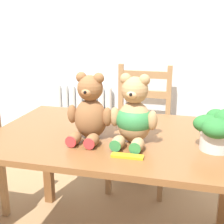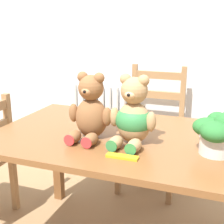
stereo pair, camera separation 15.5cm
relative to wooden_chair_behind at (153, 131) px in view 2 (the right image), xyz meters
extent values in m
cube|color=silver|center=(0.01, 0.32, 0.84)|extent=(8.00, 0.04, 2.60)
cylinder|color=white|center=(-0.83, 0.25, -0.08)|extent=(0.06, 0.06, 0.75)
cylinder|color=white|center=(-0.76, 0.25, -0.08)|extent=(0.06, 0.06, 0.75)
cylinder|color=white|center=(-0.69, 0.25, -0.08)|extent=(0.06, 0.06, 0.75)
cylinder|color=white|center=(-0.62, 0.25, -0.08)|extent=(0.06, 0.06, 0.75)
cylinder|color=white|center=(-0.55, 0.25, -0.08)|extent=(0.06, 0.06, 0.75)
cylinder|color=white|center=(-0.48, 0.25, -0.08)|extent=(0.06, 0.06, 0.75)
cylinder|color=white|center=(-0.41, 0.25, -0.08)|extent=(0.06, 0.06, 0.75)
cylinder|color=white|center=(-0.34, 0.25, -0.08)|extent=(0.06, 0.06, 0.75)
cube|color=white|center=(-0.58, 0.25, -0.44)|extent=(0.56, 0.10, 0.04)
cube|color=brown|center=(0.01, -0.87, 0.26)|extent=(1.34, 0.88, 0.03)
cube|color=brown|center=(-0.61, -0.48, -0.11)|extent=(0.06, 0.06, 0.71)
cube|color=#997047|center=(0.00, -0.06, -0.04)|extent=(0.45, 0.46, 0.03)
cube|color=#997047|center=(0.20, -0.27, -0.26)|extent=(0.04, 0.04, 0.40)
cube|color=#997047|center=(-0.20, -0.27, -0.26)|extent=(0.04, 0.04, 0.40)
cube|color=#997047|center=(0.20, 0.15, 0.03)|extent=(0.04, 0.04, 0.98)
cube|color=#997047|center=(-0.20, 0.15, 0.03)|extent=(0.04, 0.04, 0.98)
cube|color=#997047|center=(0.00, 0.15, 0.44)|extent=(0.37, 0.03, 0.06)
cube|color=#997047|center=(0.00, 0.15, 0.27)|extent=(0.37, 0.03, 0.06)
cube|color=#997047|center=(-0.83, -0.72, -0.03)|extent=(0.04, 0.04, 0.86)
ellipsoid|color=brown|center=(-0.11, -0.96, 0.38)|extent=(0.17, 0.15, 0.21)
sphere|color=brown|center=(-0.11, -0.96, 0.54)|extent=(0.13, 0.13, 0.13)
sphere|color=brown|center=(-0.06, -0.96, 0.59)|extent=(0.05, 0.05, 0.05)
sphere|color=brown|center=(-0.15, -0.95, 0.59)|extent=(0.05, 0.05, 0.05)
ellipsoid|color=#B2794C|center=(-0.11, -1.00, 0.53)|extent=(0.06, 0.05, 0.04)
sphere|color=black|center=(-0.11, -1.03, 0.53)|extent=(0.02, 0.02, 0.02)
ellipsoid|color=brown|center=(-0.01, -0.98, 0.40)|extent=(0.05, 0.05, 0.10)
ellipsoid|color=brown|center=(-0.20, -0.97, 0.40)|extent=(0.05, 0.05, 0.10)
ellipsoid|color=brown|center=(-0.06, -1.06, 0.31)|extent=(0.06, 0.11, 0.06)
cylinder|color=red|center=(-0.07, -1.11, 0.31)|extent=(0.05, 0.01, 0.05)
ellipsoid|color=brown|center=(-0.16, -1.06, 0.31)|extent=(0.06, 0.11, 0.06)
cylinder|color=red|center=(-0.16, -1.11, 0.31)|extent=(0.05, 0.01, 0.05)
ellipsoid|color=tan|center=(0.12, -0.96, 0.38)|extent=(0.18, 0.16, 0.21)
sphere|color=tan|center=(0.12, -0.96, 0.54)|extent=(0.13, 0.13, 0.13)
sphere|color=tan|center=(0.16, -0.96, 0.59)|extent=(0.05, 0.05, 0.05)
sphere|color=tan|center=(0.07, -0.95, 0.59)|extent=(0.05, 0.05, 0.05)
ellipsoid|color=#E5B279|center=(0.11, -1.00, 0.53)|extent=(0.06, 0.05, 0.04)
sphere|color=black|center=(0.11, -1.03, 0.53)|extent=(0.02, 0.02, 0.02)
ellipsoid|color=tan|center=(0.21, -0.98, 0.40)|extent=(0.05, 0.05, 0.10)
ellipsoid|color=tan|center=(0.02, -0.97, 0.40)|extent=(0.05, 0.05, 0.10)
ellipsoid|color=tan|center=(0.16, -1.07, 0.31)|extent=(0.07, 0.11, 0.06)
cylinder|color=#337F42|center=(0.15, -1.12, 0.31)|extent=(0.06, 0.01, 0.06)
ellipsoid|color=tan|center=(0.06, -1.06, 0.31)|extent=(0.07, 0.11, 0.06)
cylinder|color=#337F42|center=(0.06, -1.11, 0.31)|extent=(0.06, 0.01, 0.06)
ellipsoid|color=#337F42|center=(0.12, -0.96, 0.39)|extent=(0.19, 0.17, 0.15)
cylinder|color=beige|center=(0.51, -0.96, 0.33)|extent=(0.15, 0.15, 0.10)
cylinder|color=beige|center=(0.51, -0.96, 0.37)|extent=(0.16, 0.16, 0.02)
ellipsoid|color=#286B2D|center=(0.50, -0.90, 0.41)|extent=(0.10, 0.09, 0.10)
ellipsoid|color=#286B2D|center=(0.47, -0.95, 0.40)|extent=(0.14, 0.12, 0.09)
ellipsoid|color=#286B2D|center=(0.50, -1.00, 0.40)|extent=(0.14, 0.14, 0.09)
cube|color=gold|center=(0.13, -1.15, 0.28)|extent=(0.14, 0.04, 0.01)
camera|label=1|loc=(0.38, -2.40, 0.85)|focal=50.00mm
camera|label=2|loc=(0.53, -2.35, 0.85)|focal=50.00mm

